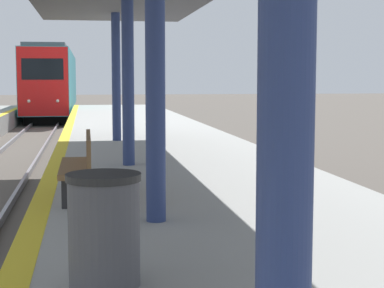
% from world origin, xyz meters
% --- Properties ---
extents(train, '(2.74, 23.32, 4.57)m').
position_xyz_m(train, '(0.00, 45.35, 2.32)').
color(train, black).
rests_on(train, ground).
extents(trash_bin, '(0.63, 0.63, 0.95)m').
position_xyz_m(trash_bin, '(2.42, 3.88, 1.39)').
color(trash_bin, '#4C4C51').
rests_on(trash_bin, platform_right).
extents(bench, '(0.44, 1.90, 0.92)m').
position_xyz_m(bench, '(2.19, 7.93, 1.41)').
color(bench, brown).
rests_on(bench, platform_right).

